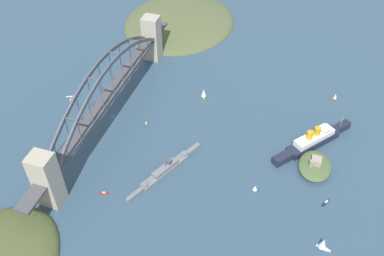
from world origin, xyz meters
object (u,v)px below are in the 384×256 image
object	(u,v)px
ocean_liner	(313,140)
small_boat_1	(255,188)
harbor_arch_bridge	(109,94)
small_boat_4	(326,203)
small_boat_0	(335,97)
small_boat_3	(146,124)
small_boat_6	(104,193)
fort_island_mid_harbor	(315,166)
seaplane_taxiing_near_bridge	(72,98)
naval_cruiser	(166,169)
small_boat_5	(204,93)
small_boat_2	(323,243)

from	to	relation	value
ocean_liner	small_boat_1	bearing A→B (deg)	-29.62
harbor_arch_bridge	small_boat_4	distance (m)	206.42
small_boat_0	small_boat_3	size ratio (longest dim) A/B	1.03
harbor_arch_bridge	small_boat_1	distance (m)	154.74
harbor_arch_bridge	small_boat_0	xyz separation A→B (m)	(-90.80, 196.96, -23.12)
ocean_liner	small_boat_4	size ratio (longest dim) A/B	9.02
small_boat_1	small_boat_6	bearing A→B (deg)	-70.12
small_boat_0	fort_island_mid_harbor	bearing A→B (deg)	-5.14
seaplane_taxiing_near_bridge	fort_island_mid_harbor	bearing A→B (deg)	85.77
small_boat_1	naval_cruiser	bearing A→B (deg)	-87.16
small_boat_1	small_boat_5	world-z (taller)	small_boat_5
naval_cruiser	small_boat_3	distance (m)	60.69
small_boat_0	ocean_liner	bearing A→B (deg)	-11.02
small_boat_2	small_boat_5	distance (m)	185.97
small_boat_3	small_boat_1	bearing A→B (deg)	68.33
small_boat_6	small_boat_5	bearing A→B (deg)	164.28
naval_cruiser	small_boat_0	size ratio (longest dim) A/B	10.16
fort_island_mid_harbor	small_boat_4	bearing A→B (deg)	21.30
naval_cruiser	seaplane_taxiing_near_bridge	size ratio (longest dim) A/B	8.01
harbor_arch_bridge	ocean_liner	size ratio (longest dim) A/B	3.67
naval_cruiser	small_boat_0	xyz separation A→B (m)	(-139.41, 124.84, 0.82)
small_boat_1	small_boat_0	bearing A→B (deg)	159.49
seaplane_taxiing_near_bridge	small_boat_4	xyz separation A→B (m)	(50.14, 249.68, -1.25)
small_boat_1	small_boat_2	size ratio (longest dim) A/B	0.60
fort_island_mid_harbor	small_boat_5	distance (m)	130.33
small_boat_2	naval_cruiser	bearing A→B (deg)	-103.78
small_boat_5	small_boat_6	world-z (taller)	small_boat_5
ocean_liner	small_boat_0	bearing A→B (deg)	168.98
small_boat_3	small_boat_4	bearing A→B (deg)	76.63
small_boat_2	seaplane_taxiing_near_bridge	bearing A→B (deg)	-109.84
small_boat_0	small_boat_3	world-z (taller)	small_boat_0
naval_cruiser	small_boat_2	distance (m)	133.39
small_boat_6	seaplane_taxiing_near_bridge	bearing A→B (deg)	-139.04
small_boat_2	small_boat_5	world-z (taller)	small_boat_2
small_boat_2	small_boat_6	xyz separation A→B (m)	(5.12, -167.61, -4.68)
small_boat_5	small_boat_1	bearing A→B (deg)	36.28
harbor_arch_bridge	ocean_liner	xyz separation A→B (m)	(-20.18, 183.21, -20.90)
harbor_arch_bridge	seaplane_taxiing_near_bridge	bearing A→B (deg)	-101.56
seaplane_taxiing_near_bridge	small_boat_2	size ratio (longest dim) A/B	0.80
fort_island_mid_harbor	small_boat_1	bearing A→B (deg)	-48.25
seaplane_taxiing_near_bridge	small_boat_0	distance (m)	258.75
small_boat_0	small_boat_3	xyz separation A→B (m)	(91.51, -162.06, -2.74)
fort_island_mid_harbor	small_boat_1	world-z (taller)	fort_island_mid_harbor
fort_island_mid_harbor	small_boat_4	xyz separation A→B (m)	(32.63, 12.72, -3.40)
seaplane_taxiing_near_bridge	small_boat_0	bearing A→B (deg)	108.20
small_boat_1	fort_island_mid_harbor	bearing A→B (deg)	131.75
seaplane_taxiing_near_bridge	small_boat_0	xyz separation A→B (m)	(-80.81, 245.81, 1.41)
seaplane_taxiing_near_bridge	small_boat_1	distance (m)	202.63
small_boat_5	small_boat_0	bearing A→B (deg)	106.46
small_boat_0	small_boat_4	distance (m)	131.03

